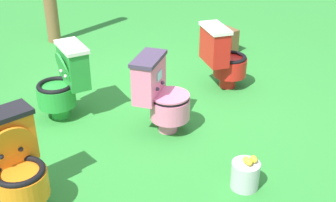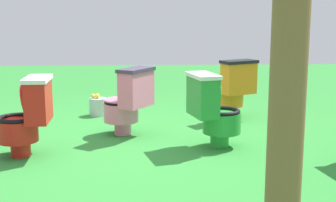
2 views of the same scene
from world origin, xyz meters
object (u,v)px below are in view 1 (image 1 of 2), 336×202
Objects in this scene: toilet_green at (64,81)px; toilet_orange at (13,163)px; toilet_red at (223,56)px; lemon_bucket at (245,174)px; small_crate at (224,41)px; toilet_pink at (161,94)px.

toilet_green is 1.33m from toilet_orange.
toilet_red is 2.59m from toilet_orange.
lemon_bucket is (-1.51, -1.24, -0.26)m from toilet_green.
small_crate is at bearing -74.83° from toilet_green.
lemon_bucket is at bearing -154.51° from toilet_green.
toilet_green is at bearing 119.07° from small_crate.
toilet_green is 1.73m from toilet_red.
toilet_green and toilet_orange have the same top height.
toilet_red is (0.18, -1.72, 0.00)m from toilet_green.
toilet_orange is 2.30× the size of small_crate.
toilet_red reaches higher than lemon_bucket.
toilet_pink is (-0.69, 0.89, -0.00)m from toilet_red.
toilet_red is at bearing 161.08° from toilet_pink.
toilet_pink reaches higher than small_crate.
small_crate is at bearing 175.39° from toilet_pink.
toilet_pink is (-0.51, -0.83, -0.00)m from toilet_green.
toilet_orange is at bearing 147.26° from toilet_green.
lemon_bucket is (-1.00, -0.41, -0.25)m from toilet_pink.
toilet_pink is at bearing -174.54° from toilet_orange.
toilet_pink is at bearing -53.78° from toilet_red.
toilet_green is at bearing -134.15° from toilet_orange.
toilet_orange is 2.63× the size of lemon_bucket.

